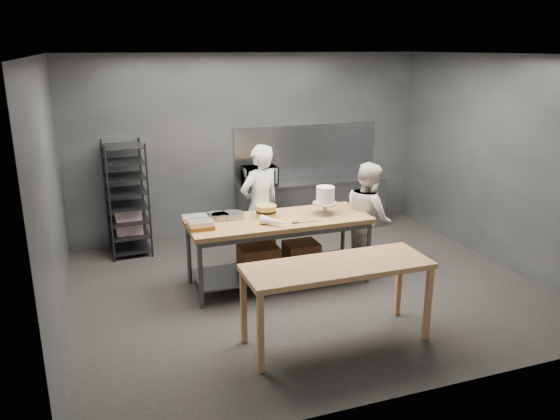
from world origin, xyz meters
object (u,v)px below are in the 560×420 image
Objects in this scene: chef_behind at (260,206)px; frosted_cake_stand at (325,197)px; speed_rack at (127,200)px; work_table at (278,243)px; chef_right at (368,217)px; layer_cake at (266,211)px; microwave at (260,176)px; near_counter at (337,271)px.

chef_behind is 4.74× the size of frosted_cake_stand.
speed_rack is 0.98× the size of chef_behind.
frosted_cake_stand is at bearing -2.38° from work_table.
chef_right reaches higher than work_table.
work_table is 2.57m from speed_rack.
chef_behind is at bearing 80.07° from layer_cake.
chef_right is at bearing 135.26° from chef_behind.
speed_rack is 3.23× the size of microwave.
microwave is (-1.01, 1.87, 0.27)m from chef_right.
near_counter is at bearing 146.83° from chef_right.
frosted_cake_stand is at bearing 114.13° from chef_behind.
layer_cake reaches higher than near_counter.
chef_behind reaches higher than near_counter.
speed_rack is (-1.79, 1.83, 0.28)m from work_table.
work_table is at bearing -45.62° from speed_rack.
chef_behind is 3.30× the size of microwave.
chef_right reaches higher than frosted_cake_stand.
speed_rack reaches higher than frosted_cake_stand.
speed_rack is at bearing 133.99° from layer_cake.
chef_behind is at bearing 92.00° from work_table.
chef_behind reaches higher than layer_cake.
frosted_cake_stand is 1.39× the size of layer_cake.
speed_rack is 2.09m from chef_behind.
microwave is at bearing 2.14° from speed_rack.
microwave is (2.14, 0.08, 0.19)m from speed_rack.
speed_rack is at bearing 134.38° from work_table.
chef_right is 1.51m from layer_cake.
speed_rack reaches higher than microwave.
layer_cake is at bearing 139.97° from work_table.
frosted_cake_stand is (0.66, -0.03, 0.58)m from work_table.
microwave is 1.44× the size of frosted_cake_stand.
chef_right is (3.15, -1.79, -0.07)m from speed_rack.
chef_right is 0.79m from frosted_cake_stand.
microwave is at bearing 85.73° from near_counter.
chef_behind reaches higher than work_table.
frosted_cake_stand is at bearing 99.33° from chef_right.
frosted_cake_stand is (-0.70, -0.07, 0.37)m from chef_right.
chef_right is 2.89× the size of microwave.
microwave reaches higher than layer_cake.
speed_rack is 2.40m from layer_cake.
chef_right is (1.28, 1.69, -0.03)m from near_counter.
chef_right is at bearing -61.58° from microwave.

